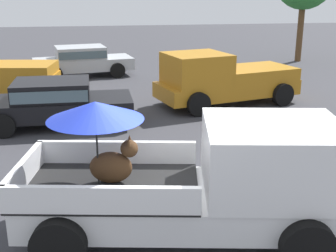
# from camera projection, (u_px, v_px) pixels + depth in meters

# --- Properties ---
(ground_plane) EXTENTS (80.00, 80.00, 0.00)m
(ground_plane) POSITION_uv_depth(u_px,v_px,m) (182.00, 234.00, 7.27)
(ground_plane) COLOR #38383D
(pickup_truck_main) EXTENTS (5.30, 2.95, 2.23)m
(pickup_truck_main) POSITION_uv_depth(u_px,v_px,m) (207.00, 179.00, 6.97)
(pickup_truck_main) COLOR black
(pickup_truck_main) RESTS_ON ground
(pickup_truck_far) EXTENTS (5.10, 3.08, 1.80)m
(pickup_truck_far) POSITION_uv_depth(u_px,v_px,m) (222.00, 79.00, 14.94)
(pickup_truck_far) COLOR black
(pickup_truck_far) RESTS_ON ground
(parked_sedan_near) EXTENTS (4.54, 2.53, 1.33)m
(parked_sedan_near) POSITION_uv_depth(u_px,v_px,m) (82.00, 60.00, 19.73)
(parked_sedan_near) COLOR black
(parked_sedan_near) RESTS_ON ground
(parked_sedan_far) EXTENTS (4.31, 2.00, 1.33)m
(parked_sedan_far) POSITION_uv_depth(u_px,v_px,m) (55.00, 101.00, 12.68)
(parked_sedan_far) COLOR black
(parked_sedan_far) RESTS_ON ground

